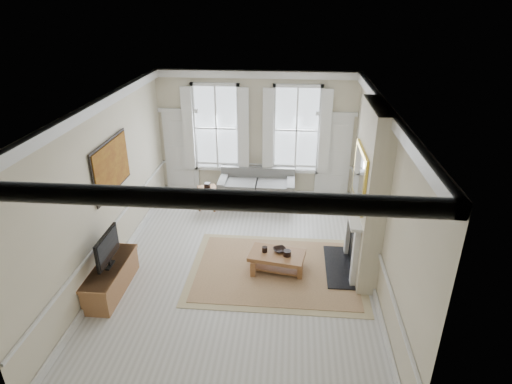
# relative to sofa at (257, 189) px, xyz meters

# --- Properties ---
(floor) EXTENTS (7.20, 7.20, 0.00)m
(floor) POSITION_rel_sofa_xyz_m (-0.06, -3.11, -0.37)
(floor) COLOR #B7B5AD
(floor) RESTS_ON ground
(ceiling) EXTENTS (7.20, 7.20, 0.00)m
(ceiling) POSITION_rel_sofa_xyz_m (-0.06, -3.11, 3.03)
(ceiling) COLOR white
(ceiling) RESTS_ON back_wall
(back_wall) EXTENTS (5.20, 0.00, 5.20)m
(back_wall) POSITION_rel_sofa_xyz_m (-0.06, 0.49, 1.33)
(back_wall) COLOR beige
(back_wall) RESTS_ON floor
(left_wall) EXTENTS (0.00, 7.20, 7.20)m
(left_wall) POSITION_rel_sofa_xyz_m (-2.66, -3.11, 1.33)
(left_wall) COLOR beige
(left_wall) RESTS_ON floor
(right_wall) EXTENTS (0.00, 7.20, 7.20)m
(right_wall) POSITION_rel_sofa_xyz_m (2.54, -3.11, 1.33)
(right_wall) COLOR beige
(right_wall) RESTS_ON floor
(window_left) EXTENTS (1.26, 0.20, 2.20)m
(window_left) POSITION_rel_sofa_xyz_m (-1.11, 0.44, 1.53)
(window_left) COLOR #B2BCC6
(window_left) RESTS_ON back_wall
(window_right) EXTENTS (1.26, 0.20, 2.20)m
(window_right) POSITION_rel_sofa_xyz_m (0.99, 0.44, 1.53)
(window_right) COLOR #B2BCC6
(window_right) RESTS_ON back_wall
(door_left) EXTENTS (0.90, 0.08, 2.30)m
(door_left) POSITION_rel_sofa_xyz_m (-2.11, 0.45, 0.78)
(door_left) COLOR silver
(door_left) RESTS_ON floor
(door_right) EXTENTS (0.90, 0.08, 2.30)m
(door_right) POSITION_rel_sofa_xyz_m (1.99, 0.45, 0.78)
(door_right) COLOR silver
(door_right) RESTS_ON floor
(painting) EXTENTS (0.05, 1.66, 1.06)m
(painting) POSITION_rel_sofa_xyz_m (-2.62, -2.81, 1.68)
(painting) COLOR #9F6B1B
(painting) RESTS_ON left_wall
(chimney_breast) EXTENTS (0.35, 1.70, 3.38)m
(chimney_breast) POSITION_rel_sofa_xyz_m (2.36, -2.91, 1.33)
(chimney_breast) COLOR beige
(chimney_breast) RESTS_ON floor
(hearth) EXTENTS (0.55, 1.50, 0.05)m
(hearth) POSITION_rel_sofa_xyz_m (1.94, -2.91, -0.35)
(hearth) COLOR black
(hearth) RESTS_ON floor
(fireplace) EXTENTS (0.21, 1.45, 1.33)m
(fireplace) POSITION_rel_sofa_xyz_m (2.14, -2.91, 0.36)
(fireplace) COLOR silver
(fireplace) RESTS_ON floor
(mirror) EXTENTS (0.06, 1.26, 1.06)m
(mirror) POSITION_rel_sofa_xyz_m (2.15, -2.91, 1.68)
(mirror) COLOR gold
(mirror) RESTS_ON chimney_breast
(sofa) EXTENTS (1.98, 0.97, 0.89)m
(sofa) POSITION_rel_sofa_xyz_m (0.00, 0.00, 0.00)
(sofa) COLOR slate
(sofa) RESTS_ON floor
(side_table) EXTENTS (0.61, 0.61, 0.57)m
(side_table) POSITION_rel_sofa_xyz_m (-1.24, -0.46, 0.09)
(side_table) COLOR brown
(side_table) RESTS_ON floor
(rug) EXTENTS (3.50, 2.60, 0.02)m
(rug) POSITION_rel_sofa_xyz_m (0.67, -3.11, -0.36)
(rug) COLOR #95704D
(rug) RESTS_ON floor
(coffee_table) EXTENTS (1.18, 0.81, 0.41)m
(coffee_table) POSITION_rel_sofa_xyz_m (0.67, -3.11, -0.04)
(coffee_table) COLOR brown
(coffee_table) RESTS_ON rug
(ceramic_pot_a) EXTENTS (0.11, 0.11, 0.11)m
(ceramic_pot_a) POSITION_rel_sofa_xyz_m (0.42, -3.06, 0.09)
(ceramic_pot_a) COLOR black
(ceramic_pot_a) RESTS_ON coffee_table
(ceramic_pot_b) EXTENTS (0.16, 0.16, 0.11)m
(ceramic_pot_b) POSITION_rel_sofa_xyz_m (0.87, -3.16, 0.09)
(ceramic_pot_b) COLOR black
(ceramic_pot_b) RESTS_ON coffee_table
(bowl) EXTENTS (0.34, 0.34, 0.06)m
(bowl) POSITION_rel_sofa_xyz_m (0.72, -3.01, 0.07)
(bowl) COLOR black
(bowl) RESTS_ON coffee_table
(tv_stand) EXTENTS (0.49, 1.54, 0.55)m
(tv_stand) POSITION_rel_sofa_xyz_m (-2.40, -4.01, -0.10)
(tv_stand) COLOR brown
(tv_stand) RESTS_ON floor
(tv) EXTENTS (0.08, 0.90, 0.68)m
(tv) POSITION_rel_sofa_xyz_m (-2.38, -4.01, 0.57)
(tv) COLOR black
(tv) RESTS_ON tv_stand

